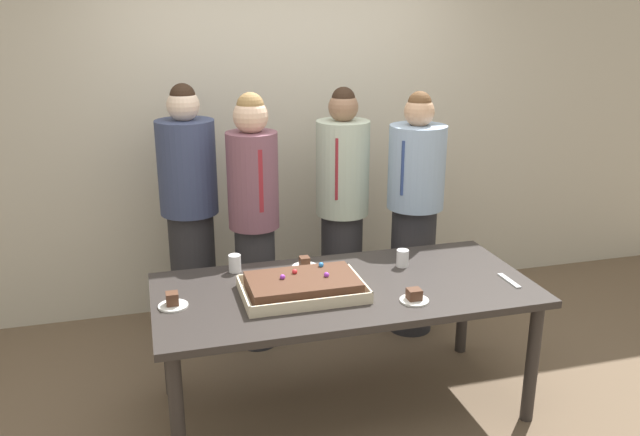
{
  "coord_description": "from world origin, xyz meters",
  "views": [
    {
      "loc": [
        -0.99,
        -3.07,
        2.17
      ],
      "look_at": [
        -0.1,
        0.15,
        1.09
      ],
      "focal_mm": 36.56,
      "sensor_mm": 36.0,
      "label": 1
    }
  ],
  "objects_px": {
    "drink_cup_nearest": "(403,258)",
    "person_serving_front": "(342,207)",
    "person_green_shirt_behind": "(254,218)",
    "party_table": "(345,299)",
    "person_far_right_suit": "(190,212)",
    "plated_slice_far_left": "(173,302)",
    "cake_server_utensil": "(509,281)",
    "sheet_cake": "(303,286)",
    "person_striped_tie_right": "(414,213)",
    "plated_slice_near_left": "(305,264)",
    "plated_slice_near_right": "(414,297)",
    "drink_cup_middle": "(235,263)"
  },
  "relations": [
    {
      "from": "party_table",
      "to": "drink_cup_nearest",
      "type": "height_order",
      "value": "drink_cup_nearest"
    },
    {
      "from": "plated_slice_far_left",
      "to": "person_green_shirt_behind",
      "type": "bearing_deg",
      "value": 56.54
    },
    {
      "from": "plated_slice_near_left",
      "to": "person_striped_tie_right",
      "type": "height_order",
      "value": "person_striped_tie_right"
    },
    {
      "from": "plated_slice_near_left",
      "to": "plated_slice_near_right",
      "type": "xyz_separation_m",
      "value": [
        0.43,
        -0.58,
        0.0
      ]
    },
    {
      "from": "person_green_shirt_behind",
      "to": "person_far_right_suit",
      "type": "height_order",
      "value": "person_far_right_suit"
    },
    {
      "from": "plated_slice_far_left",
      "to": "person_striped_tie_right",
      "type": "xyz_separation_m",
      "value": [
        1.65,
        0.79,
        0.09
      ]
    },
    {
      "from": "drink_cup_middle",
      "to": "person_green_shirt_behind",
      "type": "xyz_separation_m",
      "value": [
        0.2,
        0.49,
        0.1
      ]
    },
    {
      "from": "drink_cup_nearest",
      "to": "person_serving_front",
      "type": "relative_size",
      "value": 0.06
    },
    {
      "from": "plated_slice_near_left",
      "to": "drink_cup_nearest",
      "type": "xyz_separation_m",
      "value": [
        0.55,
        -0.13,
        0.03
      ]
    },
    {
      "from": "party_table",
      "to": "person_serving_front",
      "type": "bearing_deg",
      "value": 73.47
    },
    {
      "from": "person_green_shirt_behind",
      "to": "person_serving_front",
      "type": "bearing_deg",
      "value": 97.85
    },
    {
      "from": "cake_server_utensil",
      "to": "plated_slice_far_left",
      "type": "bearing_deg",
      "value": 174.52
    },
    {
      "from": "sheet_cake",
      "to": "person_green_shirt_behind",
      "type": "xyz_separation_m",
      "value": [
        -0.1,
        0.89,
        0.1
      ]
    },
    {
      "from": "drink_cup_nearest",
      "to": "person_far_right_suit",
      "type": "distance_m",
      "value": 1.46
    },
    {
      "from": "party_table",
      "to": "drink_cup_nearest",
      "type": "distance_m",
      "value": 0.47
    },
    {
      "from": "sheet_cake",
      "to": "cake_server_utensil",
      "type": "bearing_deg",
      "value": -6.92
    },
    {
      "from": "person_far_right_suit",
      "to": "party_table",
      "type": "bearing_deg",
      "value": 10.45
    },
    {
      "from": "plated_slice_far_left",
      "to": "person_green_shirt_behind",
      "type": "xyz_separation_m",
      "value": [
        0.57,
        0.86,
        0.12
      ]
    },
    {
      "from": "party_table",
      "to": "drink_cup_nearest",
      "type": "relative_size",
      "value": 20.36
    },
    {
      "from": "cake_server_utensil",
      "to": "person_serving_front",
      "type": "bearing_deg",
      "value": 116.3
    },
    {
      "from": "person_striped_tie_right",
      "to": "drink_cup_middle",
      "type": "bearing_deg",
      "value": -21.82
    },
    {
      "from": "plated_slice_far_left",
      "to": "person_green_shirt_behind",
      "type": "relative_size",
      "value": 0.09
    },
    {
      "from": "plated_slice_near_left",
      "to": "person_far_right_suit",
      "type": "bearing_deg",
      "value": 126.32
    },
    {
      "from": "party_table",
      "to": "person_green_shirt_behind",
      "type": "bearing_deg",
      "value": 111.58
    },
    {
      "from": "drink_cup_nearest",
      "to": "cake_server_utensil",
      "type": "height_order",
      "value": "drink_cup_nearest"
    },
    {
      "from": "cake_server_utensil",
      "to": "person_striped_tie_right",
      "type": "distance_m",
      "value": 0.98
    },
    {
      "from": "person_serving_front",
      "to": "drink_cup_nearest",
      "type": "bearing_deg",
      "value": 34.74
    },
    {
      "from": "plated_slice_near_left",
      "to": "person_serving_front",
      "type": "xyz_separation_m",
      "value": [
        0.44,
        0.7,
        0.1
      ]
    },
    {
      "from": "party_table",
      "to": "plated_slice_far_left",
      "type": "relative_size",
      "value": 13.57
    },
    {
      "from": "plated_slice_far_left",
      "to": "drink_cup_middle",
      "type": "relative_size",
      "value": 1.5
    },
    {
      "from": "person_serving_front",
      "to": "person_striped_tie_right",
      "type": "relative_size",
      "value": 1.01
    },
    {
      "from": "person_green_shirt_behind",
      "to": "person_far_right_suit",
      "type": "xyz_separation_m",
      "value": [
        -0.38,
        0.24,
        -0.0
      ]
    },
    {
      "from": "cake_server_utensil",
      "to": "person_green_shirt_behind",
      "type": "relative_size",
      "value": 0.12
    },
    {
      "from": "plated_slice_near_right",
      "to": "person_far_right_suit",
      "type": "relative_size",
      "value": 0.09
    },
    {
      "from": "drink_cup_nearest",
      "to": "person_striped_tie_right",
      "type": "relative_size",
      "value": 0.06
    },
    {
      "from": "party_table",
      "to": "person_far_right_suit",
      "type": "bearing_deg",
      "value": 123.24
    },
    {
      "from": "person_green_shirt_behind",
      "to": "party_table",
      "type": "bearing_deg",
      "value": 15.49
    },
    {
      "from": "person_green_shirt_behind",
      "to": "person_striped_tie_right",
      "type": "height_order",
      "value": "person_green_shirt_behind"
    },
    {
      "from": "party_table",
      "to": "plated_slice_far_left",
      "type": "xyz_separation_m",
      "value": [
        -0.91,
        -0.0,
        0.1
      ]
    },
    {
      "from": "plated_slice_near_left",
      "to": "person_striped_tie_right",
      "type": "distance_m",
      "value": 1.01
    },
    {
      "from": "plated_slice_near_right",
      "to": "person_green_shirt_behind",
      "type": "height_order",
      "value": "person_green_shirt_behind"
    },
    {
      "from": "sheet_cake",
      "to": "person_serving_front",
      "type": "bearing_deg",
      "value": 62.63
    },
    {
      "from": "plated_slice_near_right",
      "to": "person_far_right_suit",
      "type": "height_order",
      "value": "person_far_right_suit"
    },
    {
      "from": "sheet_cake",
      "to": "drink_cup_nearest",
      "type": "distance_m",
      "value": 0.69
    },
    {
      "from": "drink_cup_nearest",
      "to": "person_striped_tie_right",
      "type": "height_order",
      "value": "person_striped_tie_right"
    },
    {
      "from": "plated_slice_near_left",
      "to": "person_serving_front",
      "type": "distance_m",
      "value": 0.84
    },
    {
      "from": "sheet_cake",
      "to": "person_green_shirt_behind",
      "type": "distance_m",
      "value": 0.91
    },
    {
      "from": "plated_slice_near_left",
      "to": "person_striped_tie_right",
      "type": "relative_size",
      "value": 0.09
    },
    {
      "from": "cake_server_utensil",
      "to": "person_serving_front",
      "type": "xyz_separation_m",
      "value": [
        -0.59,
        1.19,
        0.12
      ]
    },
    {
      "from": "plated_slice_near_left",
      "to": "cake_server_utensil",
      "type": "height_order",
      "value": "plated_slice_near_left"
    }
  ]
}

